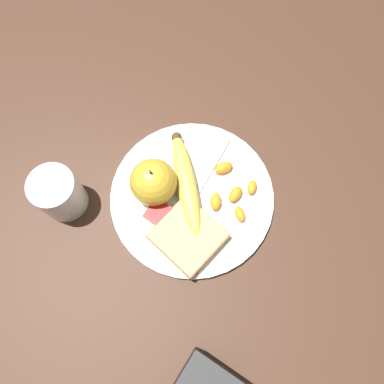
% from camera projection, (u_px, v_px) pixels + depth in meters
% --- Properties ---
extents(ground_plane, '(3.00, 3.00, 0.00)m').
position_uv_depth(ground_plane, '(192.00, 198.00, 0.66)').
color(ground_plane, '#42281C').
extents(plate, '(0.28, 0.28, 0.01)m').
position_uv_depth(plate, '(192.00, 197.00, 0.65)').
color(plate, white).
rests_on(plate, ground_plane).
extents(juice_glass, '(0.08, 0.08, 0.09)m').
position_uv_depth(juice_glass, '(59.00, 194.00, 0.62)').
color(juice_glass, silver).
rests_on(juice_glass, ground_plane).
extents(apple, '(0.08, 0.08, 0.09)m').
position_uv_depth(apple, '(153.00, 182.00, 0.61)').
color(apple, gold).
rests_on(apple, plate).
extents(banana, '(0.16, 0.16, 0.03)m').
position_uv_depth(banana, '(186.00, 183.00, 0.64)').
color(banana, '#E0CC4C').
rests_on(banana, plate).
extents(bread_slice, '(0.12, 0.11, 0.02)m').
position_uv_depth(bread_slice, '(188.00, 236.00, 0.61)').
color(bread_slice, olive).
rests_on(bread_slice, plate).
extents(fork, '(0.03, 0.19, 0.00)m').
position_uv_depth(fork, '(196.00, 191.00, 0.65)').
color(fork, '#B2B2B7').
rests_on(fork, plate).
extents(jam_packet, '(0.05, 0.04, 0.02)m').
position_uv_depth(jam_packet, '(161.00, 216.00, 0.62)').
color(jam_packet, white).
rests_on(jam_packet, plate).
extents(orange_segment_0, '(0.03, 0.04, 0.02)m').
position_uv_depth(orange_segment_0, '(216.00, 201.00, 0.63)').
color(orange_segment_0, orange).
rests_on(orange_segment_0, plate).
extents(orange_segment_1, '(0.02, 0.03, 0.01)m').
position_uv_depth(orange_segment_1, '(252.00, 187.00, 0.64)').
color(orange_segment_1, orange).
rests_on(orange_segment_1, plate).
extents(orange_segment_2, '(0.03, 0.03, 0.02)m').
position_uv_depth(orange_segment_2, '(240.00, 214.00, 0.63)').
color(orange_segment_2, orange).
rests_on(orange_segment_2, plate).
extents(orange_segment_3, '(0.03, 0.04, 0.02)m').
position_uv_depth(orange_segment_3, '(224.00, 168.00, 0.65)').
color(orange_segment_3, orange).
rests_on(orange_segment_3, plate).
extents(orange_segment_4, '(0.02, 0.03, 0.02)m').
position_uv_depth(orange_segment_4, '(235.00, 194.00, 0.64)').
color(orange_segment_4, orange).
rests_on(orange_segment_4, plate).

